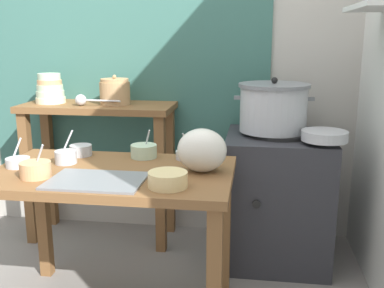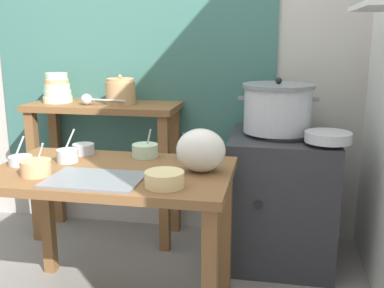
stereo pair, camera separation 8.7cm
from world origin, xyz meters
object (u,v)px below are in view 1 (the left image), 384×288
(back_shelf_table, at_px, (99,138))
(steamer_pot, at_px, (273,107))
(prep_table, at_px, (113,193))
(prep_bowl_2, at_px, (144,150))
(bowl_stack_enamel, at_px, (50,90))
(ladle, at_px, (83,100))
(wide_pan, at_px, (325,136))
(prep_bowl_4, at_px, (81,150))
(plastic_bag, at_px, (202,150))
(clay_pot, at_px, (115,92))
(prep_bowl_1, at_px, (66,156))
(prep_bowl_3, at_px, (35,169))
(serving_tray, at_px, (96,181))
(prep_bowl_5, at_px, (168,179))
(stove_block, at_px, (277,197))
(prep_bowl_6, at_px, (188,154))
(prep_bowl_0, at_px, (18,162))

(back_shelf_table, distance_m, steamer_pot, 1.12)
(prep_table, distance_m, prep_bowl_2, 0.30)
(bowl_stack_enamel, xyz_separation_m, ladle, (0.25, -0.08, -0.05))
(steamer_pot, xyz_separation_m, wide_pan, (0.26, -0.21, -0.11))
(bowl_stack_enamel, bearing_deg, wide_pan, -10.94)
(back_shelf_table, distance_m, prep_bowl_4, 0.59)
(back_shelf_table, bearing_deg, ladle, -128.86)
(back_shelf_table, xyz_separation_m, plastic_bag, (0.76, -0.77, 0.14))
(clay_pot, relative_size, prep_bowl_1, 1.17)
(prep_bowl_2, relative_size, prep_bowl_3, 0.99)
(steamer_pot, height_order, prep_bowl_3, steamer_pot)
(serving_tray, bearing_deg, prep_bowl_3, 175.10)
(prep_bowl_2, distance_m, prep_bowl_5, 0.48)
(wide_pan, height_order, prep_bowl_3, prep_bowl_3)
(prep_bowl_3, bearing_deg, prep_bowl_1, 80.32)
(stove_block, xyz_separation_m, prep_bowl_2, (-0.69, -0.44, 0.37))
(serving_tray, height_order, prep_bowl_3, prep_bowl_3)
(back_shelf_table, bearing_deg, steamer_pot, -5.76)
(prep_table, height_order, plastic_bag, plastic_bag)
(back_shelf_table, distance_m, ladle, 0.28)
(prep_table, bearing_deg, prep_bowl_6, 37.97)
(back_shelf_table, relative_size, prep_bowl_5, 5.93)
(serving_tray, relative_size, prep_bowl_5, 2.47)
(prep_bowl_0, distance_m, prep_bowl_6, 0.81)
(plastic_bag, xyz_separation_m, prep_bowl_4, (-0.65, 0.19, -0.07))
(steamer_pot, bearing_deg, prep_bowl_5, -116.41)
(prep_table, distance_m, steamer_pot, 1.07)
(serving_tray, relative_size, wide_pan, 1.66)
(wide_pan, height_order, prep_bowl_1, prep_bowl_1)
(clay_pot, relative_size, prep_bowl_3, 1.27)
(prep_table, distance_m, ladle, 0.90)
(prep_bowl_2, distance_m, prep_bowl_3, 0.54)
(back_shelf_table, relative_size, plastic_bag, 4.30)
(prep_bowl_2, height_order, prep_bowl_5, prep_bowl_2)
(prep_bowl_2, xyz_separation_m, prep_bowl_6, (0.22, 0.00, -0.01))
(prep_bowl_0, bearing_deg, bowl_stack_enamel, 104.33)
(clay_pot, distance_m, prep_bowl_1, 0.76)
(serving_tray, bearing_deg, wide_pan, 33.02)
(clay_pot, bearing_deg, back_shelf_table, -180.00)
(prep_bowl_1, distance_m, prep_bowl_5, 0.62)
(serving_tray, xyz_separation_m, prep_bowl_6, (0.33, 0.41, 0.02))
(steamer_pot, bearing_deg, prep_bowl_1, -148.16)
(stove_block, height_order, prep_bowl_3, prep_bowl_3)
(stove_block, distance_m, wide_pan, 0.51)
(prep_bowl_2, bearing_deg, steamer_pot, 35.19)
(bowl_stack_enamel, relative_size, prep_bowl_5, 1.17)
(prep_bowl_0, bearing_deg, prep_bowl_3, -41.06)
(prep_bowl_2, bearing_deg, prep_bowl_5, -64.25)
(clay_pot, bearing_deg, prep_bowl_2, -60.44)
(prep_bowl_1, xyz_separation_m, prep_bowl_4, (0.01, 0.15, -0.00))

